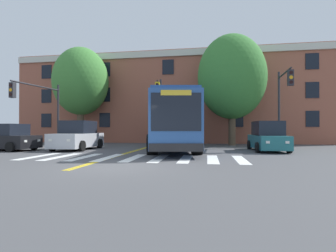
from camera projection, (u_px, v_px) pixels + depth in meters
The scene contains 15 objects.
ground_plane at pixel (117, 166), 9.53m from camera, with size 120.00×120.00×0.00m, color #4C4C4F.
crosswalk at pixel (134, 158), 12.32m from camera, with size 10.33×3.59×0.01m.
lane_line_yellow_inner at pixel (164, 142), 26.32m from camera, with size 0.12×36.00×0.01m, color gold.
lane_line_yellow_outer at pixel (165, 142), 26.29m from camera, with size 0.12×36.00×0.01m, color gold.
city_bus at pixel (173, 122), 17.70m from camera, with size 4.49×12.50×3.36m.
car_silver_near_lane at pixel (78, 137), 17.38m from camera, with size 2.26×4.54×1.90m.
car_teal_far_lane at pixel (268, 137), 16.19m from camera, with size 2.10×4.19×1.84m.
car_navy_behind_bus at pixel (199, 134), 26.77m from camera, with size 2.10×4.18×1.78m.
car_black_cross_street at pixel (8, 138), 16.56m from camera, with size 3.98×2.34×1.68m.
traffic_light_near_corner at pixel (283, 94), 18.24m from camera, with size 0.35×3.47×5.64m.
traffic_light_far_corner at pixel (40, 102), 19.27m from camera, with size 0.78×4.56×4.94m.
traffic_light_overhead at pixel (159, 101), 21.23m from camera, with size 0.50×2.80×5.59m.
street_tree_curbside_large at pixel (232, 77), 21.72m from camera, with size 6.80×6.53×9.21m.
street_tree_curbside_small at pixel (81, 82), 24.56m from camera, with size 7.39×7.37×9.00m.
building_facade at pixel (173, 100), 28.08m from camera, with size 31.76×6.78×8.94m.
Camera 1 is at (3.43, -9.10, 1.37)m, focal length 28.00 mm.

